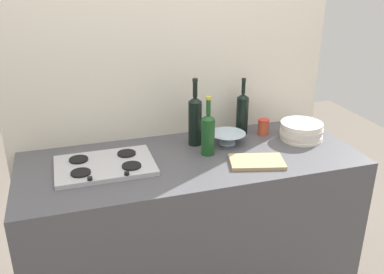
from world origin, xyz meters
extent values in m
cube|color=#4C4C51|center=(0.00, 0.00, 0.45)|extent=(1.80, 0.70, 0.90)
cube|color=beige|center=(0.00, 0.38, 1.21)|extent=(1.90, 0.06, 2.43)
cube|color=#B2B2B7|center=(-0.45, 0.02, 0.91)|extent=(0.49, 0.34, 0.02)
cylinder|color=black|center=(-0.58, -0.05, 0.93)|extent=(0.10, 0.10, 0.01)
cylinder|color=black|center=(-0.33, -0.05, 0.93)|extent=(0.10, 0.10, 0.01)
cylinder|color=black|center=(-0.58, 0.10, 0.93)|extent=(0.10, 0.10, 0.01)
cylinder|color=black|center=(-0.33, 0.10, 0.93)|extent=(0.10, 0.10, 0.01)
cylinder|color=black|center=(-0.54, -0.13, 0.93)|extent=(0.02, 0.02, 0.02)
cylinder|color=black|center=(-0.37, -0.13, 0.93)|extent=(0.02, 0.02, 0.02)
cylinder|color=silver|center=(0.69, 0.05, 0.91)|extent=(0.24, 0.24, 0.01)
cylinder|color=silver|center=(0.69, 0.06, 0.92)|extent=(0.24, 0.24, 0.01)
cylinder|color=silver|center=(0.68, 0.06, 0.94)|extent=(0.24, 0.24, 0.01)
cylinder|color=silver|center=(0.68, 0.06, 0.95)|extent=(0.24, 0.24, 0.01)
cylinder|color=silver|center=(0.69, 0.05, 0.96)|extent=(0.24, 0.24, 0.01)
cylinder|color=silver|center=(0.68, 0.06, 0.98)|extent=(0.24, 0.24, 0.01)
cylinder|color=silver|center=(0.68, 0.06, 0.99)|extent=(0.24, 0.24, 0.01)
cylinder|color=black|center=(0.07, 0.17, 1.03)|extent=(0.08, 0.08, 0.25)
cone|color=black|center=(0.07, 0.17, 1.17)|extent=(0.08, 0.08, 0.03)
cylinder|color=black|center=(0.07, 0.17, 1.22)|extent=(0.03, 0.03, 0.09)
cylinder|color=black|center=(0.07, 0.17, 1.27)|extent=(0.03, 0.03, 0.02)
cylinder|color=black|center=(0.39, 0.24, 1.01)|extent=(0.07, 0.07, 0.22)
cone|color=black|center=(0.39, 0.24, 1.14)|extent=(0.07, 0.07, 0.03)
cylinder|color=black|center=(0.39, 0.24, 1.19)|extent=(0.02, 0.02, 0.08)
cylinder|color=black|center=(0.39, 0.24, 1.23)|extent=(0.03, 0.03, 0.02)
cylinder|color=#19471E|center=(0.10, 0.02, 1.00)|extent=(0.07, 0.07, 0.20)
cone|color=#19471E|center=(0.10, 0.02, 1.11)|extent=(0.07, 0.07, 0.03)
cylinder|color=#19471E|center=(0.10, 0.02, 1.17)|extent=(0.02, 0.02, 0.08)
cylinder|color=gold|center=(0.10, 0.02, 1.22)|extent=(0.03, 0.03, 0.02)
cylinder|color=silver|center=(0.25, 0.12, 0.91)|extent=(0.09, 0.09, 0.01)
cone|color=silver|center=(0.25, 0.12, 0.94)|extent=(0.21, 0.21, 0.05)
cylinder|color=#C64C2D|center=(0.50, 0.18, 0.94)|extent=(0.06, 0.06, 0.08)
cylinder|color=red|center=(0.50, 0.18, 0.99)|extent=(0.07, 0.07, 0.01)
cube|color=tan|center=(0.30, -0.16, 0.91)|extent=(0.31, 0.24, 0.02)
camera|label=1|loc=(-0.61, -1.94, 1.88)|focal=39.78mm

